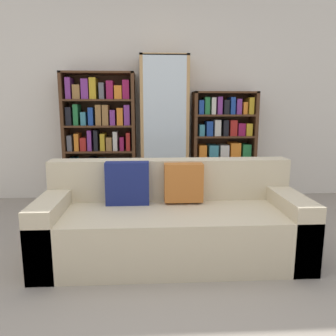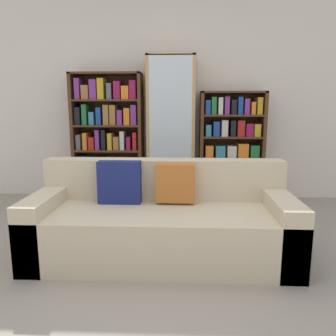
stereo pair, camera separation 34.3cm
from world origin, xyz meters
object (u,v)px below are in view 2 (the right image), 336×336
bookshelf_left (108,139)px  display_cabinet (171,130)px  couch (162,223)px  bookshelf_right (231,148)px  wine_bottle (198,204)px

bookshelf_left → display_cabinet: bearing=-1.1°
bookshelf_left → couch: bearing=-64.3°
bookshelf_left → bookshelf_right: (1.61, 0.00, -0.12)m
display_cabinet → wine_bottle: size_ratio=5.15×
bookshelf_left → bookshelf_right: bearing=0.0°
couch → wine_bottle: (0.35, 0.98, -0.13)m
couch → bookshelf_right: bookshelf_right is taller
bookshelf_left → wine_bottle: size_ratio=4.58×
couch → wine_bottle: size_ratio=5.82×
bookshelf_left → bookshelf_right: 1.61m
bookshelf_left → bookshelf_right: size_ratio=1.16×
display_cabinet → bookshelf_right: bearing=1.2°
bookshelf_right → wine_bottle: (-0.45, -0.70, -0.55)m
couch → bookshelf_left: bearing=115.7°
bookshelf_right → wine_bottle: bearing=-123.0°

